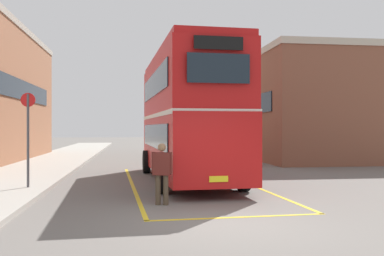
% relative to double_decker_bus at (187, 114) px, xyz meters
% --- Properties ---
extents(ground_plane, '(135.60, 135.60, 0.00)m').
position_rel_double_decker_bus_xyz_m(ground_plane, '(-0.12, 7.05, -2.51)').
color(ground_plane, '#66605B').
extents(sidewalk_left, '(4.00, 57.60, 0.14)m').
position_rel_double_decker_bus_xyz_m(sidewalk_left, '(-6.62, 9.45, -2.44)').
color(sidewalk_left, '#A39E93').
rests_on(sidewalk_left, ground).
extents(depot_building_right, '(7.76, 12.93, 6.60)m').
position_rel_double_decker_bus_xyz_m(depot_building_right, '(9.19, 11.05, 0.79)').
color(depot_building_right, brown).
rests_on(depot_building_right, ground).
extents(double_decker_bus, '(3.20, 9.89, 4.75)m').
position_rel_double_decker_bus_xyz_m(double_decker_bus, '(0.00, 0.00, 0.00)').
color(double_decker_bus, black).
rests_on(double_decker_bus, ground).
extents(single_deck_bus, '(3.54, 9.49, 3.02)m').
position_rel_double_decker_bus_xyz_m(single_deck_bus, '(3.83, 18.83, -0.87)').
color(single_deck_bus, black).
rests_on(single_deck_bus, ground).
extents(pedestrian_boarding, '(0.53, 0.32, 1.60)m').
position_rel_double_decker_bus_xyz_m(pedestrian_boarding, '(-1.27, -5.05, -1.60)').
color(pedestrian_boarding, '#473828').
rests_on(pedestrian_boarding, ground).
extents(bus_stop_sign, '(0.44, 0.08, 2.96)m').
position_rel_double_decker_bus_xyz_m(bus_stop_sign, '(-5.28, -2.14, -0.61)').
color(bus_stop_sign, '#4C4C51').
rests_on(bus_stop_sign, sidewalk_left).
extents(bay_marking_yellow, '(4.82, 11.99, 0.01)m').
position_rel_double_decker_bus_xyz_m(bay_marking_yellow, '(0.05, -1.86, -2.51)').
color(bay_marking_yellow, gold).
rests_on(bay_marking_yellow, ground).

